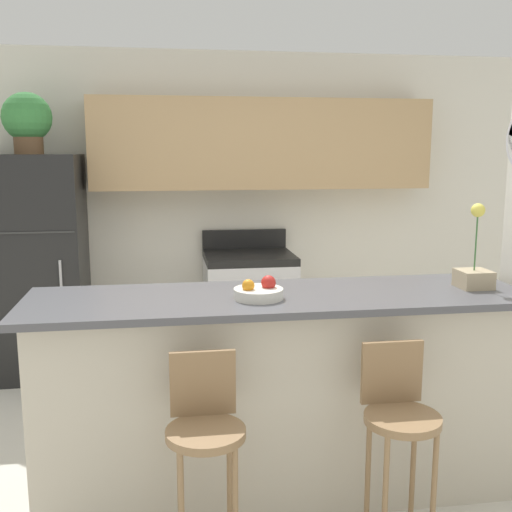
% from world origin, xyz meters
% --- Properties ---
extents(ground_plane, '(14.00, 14.00, 0.00)m').
position_xyz_m(ground_plane, '(0.00, 0.00, 0.00)').
color(ground_plane, beige).
extents(wall_back, '(5.60, 0.38, 2.55)m').
position_xyz_m(wall_back, '(0.11, 2.22, 1.50)').
color(wall_back, silver).
rests_on(wall_back, ground_plane).
extents(counter_bar, '(2.48, 0.69, 1.04)m').
position_xyz_m(counter_bar, '(0.00, 0.00, 0.53)').
color(counter_bar, beige).
rests_on(counter_bar, ground_plane).
extents(refrigerator, '(0.72, 0.66, 1.71)m').
position_xyz_m(refrigerator, '(-1.54, 1.93, 0.86)').
color(refrigerator, black).
rests_on(refrigerator, ground_plane).
extents(stove_range, '(0.72, 0.63, 1.07)m').
position_xyz_m(stove_range, '(0.12, 1.95, 0.46)').
color(stove_range, silver).
rests_on(stove_range, ground_plane).
extents(bar_stool_left, '(0.32, 0.32, 0.92)m').
position_xyz_m(bar_stool_left, '(-0.42, -0.53, 0.60)').
color(bar_stool_left, olive).
rests_on(bar_stool_left, ground_plane).
extents(bar_stool_right, '(0.32, 0.32, 0.92)m').
position_xyz_m(bar_stool_right, '(0.42, -0.53, 0.60)').
color(bar_stool_right, olive).
rests_on(bar_stool_right, ground_plane).
extents(potted_plant_on_fridge, '(0.36, 0.36, 0.45)m').
position_xyz_m(potted_plant_on_fridge, '(-1.54, 1.93, 1.96)').
color(potted_plant_on_fridge, brown).
rests_on(potted_plant_on_fridge, refrigerator).
extents(orchid_vase, '(0.16, 0.16, 0.44)m').
position_xyz_m(orchid_vase, '(1.01, -0.01, 1.14)').
color(orchid_vase, tan).
rests_on(orchid_vase, counter_bar).
extents(fruit_bowl, '(0.24, 0.24, 0.11)m').
position_xyz_m(fruit_bowl, '(-0.12, -0.07, 1.08)').
color(fruit_bowl, silver).
rests_on(fruit_bowl, counter_bar).
extents(trash_bin, '(0.28, 0.28, 0.38)m').
position_xyz_m(trash_bin, '(-0.96, 1.70, 0.19)').
color(trash_bin, black).
rests_on(trash_bin, ground_plane).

